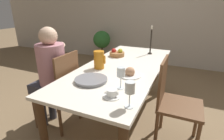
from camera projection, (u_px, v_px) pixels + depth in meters
name	position (u px, v px, depth m)	size (l,w,h in m)	color
ground_plane	(121.00, 118.00, 2.30)	(20.00, 20.00, 0.00)	#7F6647
wall_back	(162.00, 10.00, 4.02)	(10.00, 0.06, 2.60)	beige
dining_table	(122.00, 73.00, 2.08)	(0.85, 2.00, 0.73)	silver
chair_person_side	(60.00, 88.00, 2.03)	(0.42, 0.42, 0.92)	brown
chair_opposite	(173.00, 101.00, 1.76)	(0.42, 0.42, 0.92)	brown
person_seated	(50.00, 71.00, 1.95)	(0.39, 0.41, 1.20)	#33333D
red_pitcher	(99.00, 60.00, 1.94)	(0.14, 0.12, 0.20)	orange
wine_glass_water	(121.00, 73.00, 1.45)	(0.07, 0.07, 0.19)	white
wine_glass_juice	(130.00, 89.00, 1.17)	(0.07, 0.07, 0.19)	white
teacup_near_person	(112.00, 94.00, 1.35)	(0.14, 0.14, 0.06)	white
serving_tray	(91.00, 80.00, 1.62)	(0.31, 0.31, 0.03)	gray
bread_plate	(130.00, 73.00, 1.75)	(0.23, 0.23, 0.10)	white
fruit_bowl	(117.00, 54.00, 2.42)	(0.21, 0.21, 0.11)	#9E6B3D
candlestick_tall	(151.00, 43.00, 2.49)	(0.06, 0.06, 0.40)	black
potted_plant	(102.00, 42.00, 4.51)	(0.44, 0.44, 0.79)	#A8603D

